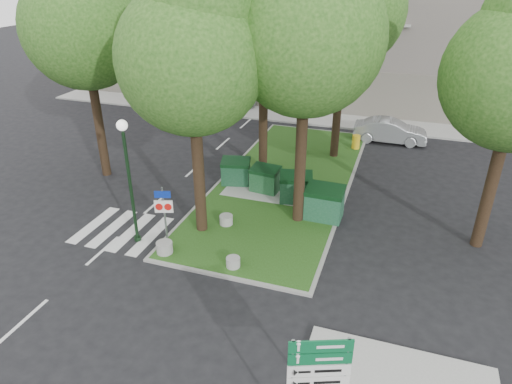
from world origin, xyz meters
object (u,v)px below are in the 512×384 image
at_px(car_white, 229,97).
at_px(litter_bin, 356,142).
at_px(dumpster_b, 265,179).
at_px(tree_median_mid, 266,31).
at_px(bollard_right, 233,262).
at_px(street_lamp, 128,168).
at_px(dumpster_c, 296,188).
at_px(directional_sign, 319,371).
at_px(tree_median_near_left, 194,45).
at_px(tree_street_left, 84,16).
at_px(traffic_sign_pole, 164,207).
at_px(dumpster_a, 236,172).
at_px(bollard_left, 165,247).
at_px(car_silver, 390,131).
at_px(dumpster_d, 324,203).
at_px(bollard_mid, 226,220).
at_px(tree_median_near_right, 310,21).

bearing_deg(car_white, litter_bin, -120.67).
bearing_deg(dumpster_b, tree_median_mid, 114.88).
height_order(bollard_right, street_lamp, street_lamp).
bearing_deg(dumpster_c, directional_sign, -87.00).
bearing_deg(tree_median_near_left, litter_bin, 67.12).
distance_m(tree_street_left, traffic_sign_pole, 9.72).
height_order(dumpster_a, traffic_sign_pole, traffic_sign_pole).
distance_m(tree_median_near_left, car_white, 19.03).
relative_size(tree_median_near_left, street_lamp, 2.13).
bearing_deg(bollard_left, litter_bin, 67.80).
distance_m(tree_street_left, car_silver, 17.77).
relative_size(bollard_right, car_silver, 0.12).
xyz_separation_m(tree_street_left, bollard_right, (9.05, -5.56, -7.35)).
bearing_deg(tree_street_left, car_silver, 35.25).
xyz_separation_m(tree_median_mid, bollard_right, (1.55, -8.56, -6.68)).
relative_size(dumpster_d, bollard_right, 3.16).
xyz_separation_m(bollard_left, street_lamp, (-1.52, 0.55, 2.77)).
bearing_deg(dumpster_a, tree_median_near_left, -98.93).
xyz_separation_m(dumpster_c, car_silver, (3.46, 9.41, -0.06)).
distance_m(litter_bin, car_silver, 2.67).
height_order(dumpster_b, bollard_left, dumpster_b).
xyz_separation_m(tree_street_left, car_white, (1.31, 13.42, -6.93)).
bearing_deg(street_lamp, tree_street_left, 133.75).
distance_m(dumpster_a, litter_bin, 8.20).
relative_size(tree_street_left, bollard_left, 18.13).
bearing_deg(bollard_right, tree_street_left, 148.43).
distance_m(bollard_left, bollard_mid, 3.00).
bearing_deg(dumpster_a, tree_street_left, 174.50).
distance_m(tree_median_mid, dumpster_b, 6.78).
relative_size(tree_street_left, dumpster_c, 6.70).
bearing_deg(car_silver, street_lamp, 147.41).
distance_m(tree_median_near_right, tree_street_left, 10.61).
height_order(dumpster_d, bollard_mid, dumpster_d).
distance_m(litter_bin, directional_sign, 18.37).
xyz_separation_m(tree_street_left, bollard_mid, (7.71, -2.91, -7.34)).
bearing_deg(dumpster_c, tree_median_near_right, -82.08).
relative_size(litter_bin, street_lamp, 0.16).
bearing_deg(dumpster_a, bollard_mid, -87.92).
bearing_deg(traffic_sign_pole, car_silver, 44.17).
relative_size(car_white, car_silver, 0.99).
height_order(tree_median_near_left, bollard_right, tree_median_near_left).
distance_m(dumpster_c, traffic_sign_pole, 6.20).
xyz_separation_m(street_lamp, car_white, (-3.48, 18.42, -2.38)).
xyz_separation_m(bollard_left, car_white, (-5.00, 18.98, 0.39)).
distance_m(bollard_mid, street_lamp, 4.55).
height_order(dumpster_c, street_lamp, street_lamp).
height_order(dumpster_a, dumpster_d, dumpster_d).
height_order(bollard_right, litter_bin, litter_bin).
relative_size(tree_median_near_right, directional_sign, 4.17).
distance_m(tree_median_near_right, car_silver, 13.45).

